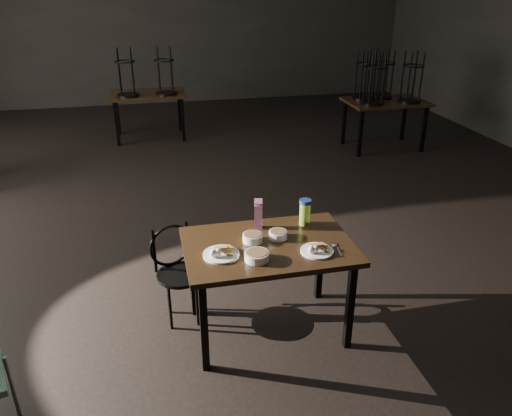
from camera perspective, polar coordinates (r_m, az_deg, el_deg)
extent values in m
plane|color=black|center=(5.49, -4.76, -1.91)|extent=(12.00, 12.00, 0.00)
cube|color=black|center=(10.91, -10.05, 20.06)|extent=(10.00, 0.04, 3.20)
cube|color=black|center=(3.56, 1.43, -4.41)|extent=(1.20, 0.80, 0.04)
cube|color=black|center=(3.43, -5.96, -13.37)|extent=(0.05, 0.05, 0.71)
cube|color=black|center=(3.66, 10.69, -10.97)|extent=(0.05, 0.05, 0.71)
cube|color=black|center=(3.96, -7.17, -7.71)|extent=(0.05, 0.05, 0.71)
cube|color=black|center=(4.15, 7.30, -5.98)|extent=(0.05, 0.05, 0.71)
cylinder|color=white|center=(3.42, -4.00, -5.31)|extent=(0.25, 0.25, 0.02)
cube|color=#AD813D|center=(3.43, -4.05, -4.21)|extent=(0.09, 0.09, 0.04)
cube|color=#AD813D|center=(3.43, -3.55, -4.16)|extent=(0.10, 0.11, 0.03)
ellipsoid|color=white|center=(3.36, -4.94, -5.16)|extent=(0.05, 0.05, 0.06)
ellipsoid|color=white|center=(3.37, -4.34, -5.10)|extent=(0.05, 0.05, 0.06)
cylinder|color=white|center=(3.48, 6.97, -4.89)|extent=(0.23, 0.23, 0.01)
cube|color=#AD813D|center=(3.49, 6.89, -3.90)|extent=(0.08, 0.08, 0.04)
cube|color=#AD813D|center=(3.49, 7.32, -3.85)|extent=(0.10, 0.10, 0.03)
ellipsoid|color=white|center=(3.42, 6.30, -4.76)|extent=(0.04, 0.04, 0.06)
ellipsoid|color=white|center=(3.43, 6.82, -4.70)|extent=(0.04, 0.04, 0.06)
cylinder|color=white|center=(3.57, -0.39, -3.44)|extent=(0.14, 0.14, 0.06)
cylinder|color=brown|center=(3.56, -0.39, -3.15)|extent=(0.12, 0.12, 0.01)
cylinder|color=white|center=(3.62, 2.54, -3.07)|extent=(0.14, 0.14, 0.05)
cylinder|color=brown|center=(3.61, 2.54, -2.80)|extent=(0.12, 0.12, 0.01)
cylinder|color=white|center=(3.35, 0.08, -5.53)|extent=(0.17, 0.17, 0.06)
cylinder|color=brown|center=(3.34, 0.08, -5.23)|extent=(0.14, 0.14, 0.01)
cube|color=#951B70|center=(3.73, 0.27, -0.94)|extent=(0.07, 0.07, 0.19)
cube|color=#951B70|center=(3.68, 0.27, 0.66)|extent=(0.07, 0.07, 0.06)
cylinder|color=#A2D33E|center=(3.81, 5.60, -0.66)|extent=(0.10, 0.10, 0.18)
cylinder|color=navy|center=(3.77, 5.66, 0.74)|extent=(0.11, 0.11, 0.03)
ellipsoid|color=silver|center=(3.58, 8.94, -4.14)|extent=(0.05, 0.06, 0.01)
cube|color=silver|center=(3.50, 9.51, -4.94)|extent=(0.02, 0.13, 0.00)
cylinder|color=black|center=(3.88, -8.60, -7.55)|extent=(0.36, 0.36, 0.03)
torus|color=black|center=(3.91, -9.70, -4.24)|extent=(0.34, 0.14, 0.35)
cylinder|color=black|center=(4.08, -7.09, -9.07)|extent=(0.02, 0.02, 0.41)
cylinder|color=black|center=(4.08, -10.00, -9.36)|extent=(0.02, 0.02, 0.41)
cylinder|color=black|center=(3.91, -9.80, -11.04)|extent=(0.02, 0.02, 0.41)
cylinder|color=black|center=(3.91, -6.75, -10.73)|extent=(0.02, 0.02, 0.41)
cylinder|color=slate|center=(3.51, -26.10, -17.95)|extent=(0.03, 0.03, 0.47)
cube|color=black|center=(8.04, 14.62, 11.66)|extent=(1.20, 0.80, 0.04)
cube|color=black|center=(7.63, 11.85, 8.32)|extent=(0.05, 0.05, 0.71)
cube|color=black|center=(8.11, 18.65, 8.52)|extent=(0.05, 0.05, 0.71)
cube|color=black|center=(8.19, 10.04, 9.61)|extent=(0.05, 0.05, 0.71)
cube|color=black|center=(8.64, 16.53, 9.77)|extent=(0.05, 0.05, 0.71)
cylinder|color=black|center=(7.76, 13.12, 11.63)|extent=(0.34, 0.34, 0.03)
torus|color=black|center=(7.67, 13.50, 15.26)|extent=(0.32, 0.32, 0.02)
cylinder|color=black|center=(7.82, 13.75, 14.41)|extent=(0.03, 0.03, 0.70)
cylinder|color=black|center=(7.74, 12.39, 14.43)|extent=(0.03, 0.03, 0.70)
cylinder|color=black|center=(7.56, 13.02, 14.13)|extent=(0.03, 0.03, 0.70)
cylinder|color=black|center=(7.65, 14.40, 14.11)|extent=(0.03, 0.03, 0.70)
cylinder|color=black|center=(8.04, 17.07, 11.64)|extent=(0.34, 0.34, 0.03)
torus|color=black|center=(7.95, 17.54, 15.14)|extent=(0.32, 0.32, 0.02)
cylinder|color=black|center=(8.10, 17.69, 14.31)|extent=(0.03, 0.03, 0.70)
cylinder|color=black|center=(8.01, 16.42, 14.35)|extent=(0.03, 0.03, 0.70)
cylinder|color=black|center=(7.84, 17.11, 14.05)|extent=(0.03, 0.03, 0.70)
cylinder|color=black|center=(7.94, 18.40, 14.01)|extent=(0.03, 0.03, 0.70)
cylinder|color=black|center=(8.18, 14.08, 12.21)|extent=(0.34, 0.34, 0.03)
torus|color=black|center=(8.09, 14.46, 15.65)|extent=(0.32, 0.32, 0.02)
cylinder|color=black|center=(8.25, 14.68, 14.83)|extent=(0.03, 0.03, 0.70)
cylinder|color=black|center=(8.16, 13.40, 14.86)|extent=(0.03, 0.03, 0.70)
cylinder|color=black|center=(7.98, 14.02, 14.59)|extent=(0.03, 0.03, 0.70)
cylinder|color=black|center=(8.07, 15.32, 14.56)|extent=(0.03, 0.03, 0.70)
cylinder|color=black|center=(8.06, 12.12, 12.20)|extent=(0.34, 0.34, 0.03)
torus|color=black|center=(7.96, 12.45, 15.70)|extent=(0.32, 0.32, 0.02)
cylinder|color=black|center=(8.12, 12.73, 14.87)|extent=(0.03, 0.03, 0.70)
cylinder|color=black|center=(8.03, 11.40, 14.89)|extent=(0.03, 0.03, 0.70)
cylinder|color=black|center=(7.86, 11.99, 14.62)|extent=(0.03, 0.03, 0.70)
cylinder|color=black|center=(7.94, 13.33, 14.60)|extent=(0.03, 0.03, 0.70)
cube|color=black|center=(8.49, -12.29, 12.58)|extent=(1.20, 0.80, 0.04)
cube|color=black|center=(8.28, -15.62, 9.24)|extent=(0.05, 0.05, 0.71)
cube|color=black|center=(8.29, -8.35, 9.91)|extent=(0.05, 0.05, 0.71)
cube|color=black|center=(8.90, -15.52, 10.31)|extent=(0.05, 0.05, 0.71)
cube|color=black|center=(8.91, -8.74, 10.94)|extent=(0.05, 0.05, 0.71)
cylinder|color=black|center=(8.34, -14.39, 12.40)|extent=(0.34, 0.34, 0.03)
torus|color=black|center=(8.25, -14.77, 15.78)|extent=(0.32, 0.32, 0.02)
cylinder|color=black|center=(8.37, -13.96, 15.05)|extent=(0.03, 0.03, 0.70)
cylinder|color=black|center=(8.37, -15.35, 14.90)|extent=(0.03, 0.03, 0.70)
cylinder|color=black|center=(8.18, -15.38, 14.68)|extent=(0.03, 0.03, 0.70)
cylinder|color=black|center=(8.17, -13.95, 14.82)|extent=(0.03, 0.03, 0.70)
cylinder|color=black|center=(8.34, -10.18, 12.79)|extent=(0.34, 0.34, 0.03)
torus|color=black|center=(8.26, -10.45, 16.18)|extent=(0.32, 0.32, 0.02)
cylinder|color=black|center=(8.38, -9.72, 15.42)|extent=(0.03, 0.03, 0.70)
cylinder|color=black|center=(8.37, -11.12, 15.31)|extent=(0.03, 0.03, 0.70)
cylinder|color=black|center=(8.18, -11.05, 15.09)|extent=(0.03, 0.03, 0.70)
cylinder|color=black|center=(8.18, -9.62, 15.20)|extent=(0.03, 0.03, 0.70)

